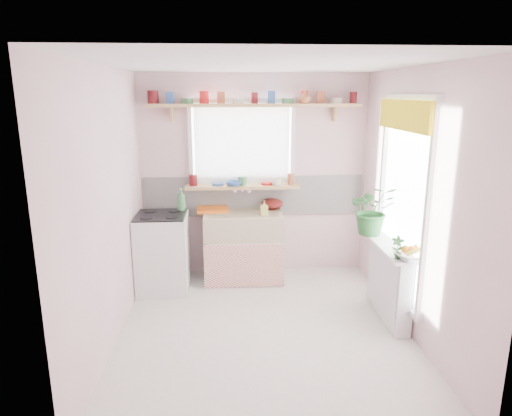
{
  "coord_description": "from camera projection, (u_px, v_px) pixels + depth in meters",
  "views": [
    {
      "loc": [
        -0.34,
        -4.03,
        2.26
      ],
      "look_at": [
        -0.04,
        0.55,
        1.1
      ],
      "focal_mm": 32.0,
      "sensor_mm": 36.0,
      "label": 1
    }
  ],
  "objects": [
    {
      "name": "fruit_bowl",
      "position": [
        411.0,
        256.0,
        4.17
      ],
      "size": [
        0.36,
        0.36,
        0.07
      ],
      "primitive_type": "imported",
      "rotation": [
        0.0,
        0.0,
        0.25
      ],
      "color": "silver",
      "rests_on": "radiator_ledge"
    },
    {
      "name": "windowsill",
      "position": [
        242.0,
        187.0,
        5.62
      ],
      "size": [
        1.4,
        0.22,
        0.04
      ],
      "primitive_type": "cube",
      "color": "#D8B56F",
      "rests_on": "room"
    },
    {
      "name": "cooker",
      "position": [
        163.0,
        252.0,
        5.31
      ],
      "size": [
        0.58,
        0.58,
        0.93
      ],
      "color": "white",
      "rests_on": "ground"
    },
    {
      "name": "pine_shelf",
      "position": [
        255.0,
        105.0,
        5.38
      ],
      "size": [
        2.52,
        0.24,
        0.04
      ],
      "primitive_type": "cube",
      "color": "#D8B56F",
      "rests_on": "room"
    },
    {
      "name": "fruit",
      "position": [
        412.0,
        250.0,
        4.16
      ],
      "size": [
        0.2,
        0.14,
        0.1
      ],
      "color": "orange",
      "rests_on": "fruit_bowl"
    },
    {
      "name": "colander",
      "position": [
        272.0,
        204.0,
        5.72
      ],
      "size": [
        0.36,
        0.36,
        0.13
      ],
      "primitive_type": "ellipsoid",
      "rotation": [
        0.0,
        0.0,
        0.35
      ],
      "color": "#5A120F",
      "rests_on": "sink_unit"
    },
    {
      "name": "herb_pot",
      "position": [
        398.0,
        248.0,
        4.17
      ],
      "size": [
        0.14,
        0.11,
        0.22
      ],
      "primitive_type": "imported",
      "rotation": [
        0.0,
        0.0,
        -0.36
      ],
      "color": "#245A25",
      "rests_on": "radiator_ledge"
    },
    {
      "name": "room",
      "position": [
        318.0,
        176.0,
        5.01
      ],
      "size": [
        3.2,
        3.2,
        3.2
      ],
      "color": "silver",
      "rests_on": "ground"
    },
    {
      "name": "radiator_ledge",
      "position": [
        389.0,
        281.0,
        4.65
      ],
      "size": [
        0.22,
        0.95,
        0.78
      ],
      "color": "white",
      "rests_on": "ground"
    },
    {
      "name": "jade_plant",
      "position": [
        372.0,
        210.0,
        4.87
      ],
      "size": [
        0.52,
        0.45,
        0.55
      ],
      "primitive_type": "imported",
      "rotation": [
        0.0,
        0.0,
        -0.06
      ],
      "color": "#27632B",
      "rests_on": "radiator_ledge"
    },
    {
      "name": "shelf_crockery",
      "position": [
        253.0,
        99.0,
        5.36
      ],
      "size": [
        2.47,
        0.11,
        0.12
      ],
      "color": "#590F14",
      "rests_on": "pine_shelf"
    },
    {
      "name": "sink_unit",
      "position": [
        243.0,
        246.0,
        5.61
      ],
      "size": [
        0.95,
        0.65,
        1.11
      ],
      "color": "white",
      "rests_on": "ground"
    },
    {
      "name": "sill_bowl",
      "position": [
        234.0,
        184.0,
        5.54
      ],
      "size": [
        0.21,
        0.21,
        0.06
      ],
      "primitive_type": "imported",
      "rotation": [
        0.0,
        0.0,
        0.12
      ],
      "color": "#3863B7",
      "rests_on": "windowsill"
    },
    {
      "name": "cooker_bottle",
      "position": [
        181.0,
        200.0,
        5.34
      ],
      "size": [
        0.11,
        0.11,
        0.26
      ],
      "primitive_type": "imported",
      "rotation": [
        0.0,
        0.0,
        -0.12
      ],
      "color": "#468D52",
      "rests_on": "cooker"
    },
    {
      "name": "shelf_vase",
      "position": [
        305.0,
        97.0,
        5.33
      ],
      "size": [
        0.16,
        0.16,
        0.15
      ],
      "primitive_type": "imported",
      "rotation": [
        0.0,
        0.0,
        0.13
      ],
      "color": "#B66538",
      "rests_on": "pine_shelf"
    },
    {
      "name": "sill_crockery",
      "position": [
        242.0,
        180.0,
        5.6
      ],
      "size": [
        1.35,
        0.11,
        0.12
      ],
      "color": "#590F14",
      "rests_on": "windowsill"
    },
    {
      "name": "soap_bottle_sink",
      "position": [
        264.0,
        208.0,
        5.39
      ],
      "size": [
        0.09,
        0.09,
        0.18
      ],
      "primitive_type": "imported",
      "rotation": [
        0.0,
        0.0,
        0.17
      ],
      "color": "#CCBC5B",
      "rests_on": "sink_unit"
    },
    {
      "name": "sill_cup",
      "position": [
        276.0,
        182.0,
        5.57
      ],
      "size": [
        0.14,
        0.14,
        0.09
      ],
      "primitive_type": "imported",
      "rotation": [
        0.0,
        0.0,
        -0.23
      ],
      "color": "silver",
      "rests_on": "windowsill"
    },
    {
      "name": "dish_tray",
      "position": [
        212.0,
        209.0,
        5.61
      ],
      "size": [
        0.4,
        0.32,
        0.04
      ],
      "primitive_type": "cube",
      "rotation": [
        0.0,
        0.0,
        0.09
      ],
      "color": "orange",
      "rests_on": "sink_unit"
    }
  ]
}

